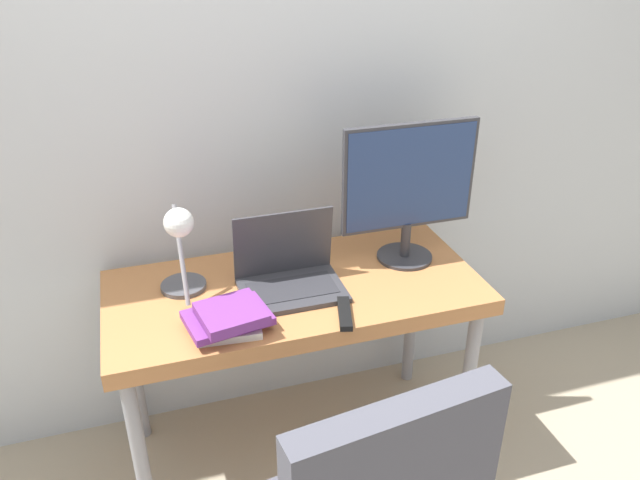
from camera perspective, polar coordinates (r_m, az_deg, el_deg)
wall_back at (r=2.30m, az=-5.07°, el=12.22°), size 8.00×0.05×2.60m
desk at (r=2.23m, az=-2.27°, el=-5.83°), size 1.30×0.61×0.76m
laptop at (r=2.15m, az=-2.84°, el=-3.14°), size 0.35×0.25×0.26m
monitor at (r=2.25m, az=8.15°, el=4.94°), size 0.50×0.21×0.52m
desk_lamp at (r=2.04m, az=-12.63°, el=-0.55°), size 0.16×0.26×0.36m
book_stack at (r=1.97m, az=-8.31°, el=-7.08°), size 0.28×0.24×0.08m
tv_remote at (r=2.02m, az=2.27°, el=-6.73°), size 0.08×0.18×0.02m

